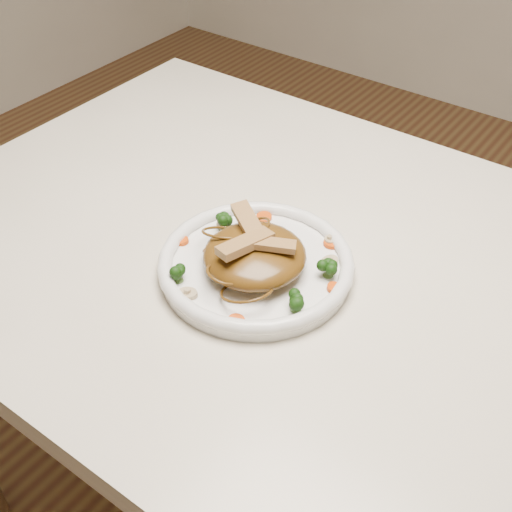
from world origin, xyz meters
The scene contains 19 objects.
table centered at (0.00, 0.00, 0.65)m, with size 1.20×0.80×0.75m.
plate centered at (-0.05, -0.06, 0.76)m, with size 0.26×0.26×0.02m, color white.
noodle_mound centered at (-0.04, -0.07, 0.79)m, with size 0.14×0.14×0.04m, color #583A10.
chicken_a centered at (-0.02, -0.06, 0.82)m, with size 0.06×0.02×0.01m, color tan.
chicken_b centered at (-0.07, -0.04, 0.82)m, with size 0.07×0.02×0.01m, color tan.
chicken_c centered at (-0.05, -0.08, 0.82)m, with size 0.08×0.03×0.01m, color tan.
broccoli_0 centered at (0.04, -0.02, 0.78)m, with size 0.02×0.02×0.03m, color #16340B, non-canonical shape.
broccoli_1 centered at (-0.13, -0.03, 0.78)m, with size 0.03×0.03×0.03m, color #16340B, non-canonical shape.
broccoli_2 centered at (-0.11, -0.15, 0.78)m, with size 0.02×0.02×0.03m, color #16340B, non-canonical shape.
broccoli_3 centered at (0.04, -0.10, 0.78)m, with size 0.03×0.03×0.03m, color #16340B, non-canonical shape.
carrot_0 centered at (0.01, 0.04, 0.77)m, with size 0.02×0.02×0.01m, color #C84007.
carrot_1 centered at (-0.16, -0.08, 0.77)m, with size 0.02×0.02×0.01m, color #C84007.
carrot_2 centered at (0.06, -0.04, 0.77)m, with size 0.02×0.02×0.01m, color #C84007.
carrot_3 centered at (-0.10, 0.03, 0.77)m, with size 0.02×0.02×0.01m, color #C84007.
carrot_4 centered at (0.00, -0.16, 0.77)m, with size 0.02×0.02×0.01m, color #C84007.
mushroom_0 centered at (-0.08, -0.16, 0.77)m, with size 0.03×0.03×0.01m, color beige.
mushroom_1 centered at (0.03, 0.00, 0.77)m, with size 0.03×0.03×0.01m, color beige.
mushroom_2 centered at (-0.13, -0.02, 0.77)m, with size 0.02×0.02×0.01m, color beige.
mushroom_3 centered at (0.01, 0.04, 0.77)m, with size 0.02×0.02×0.01m, color beige.
Camera 1 is at (0.35, -0.60, 1.35)m, focal length 46.82 mm.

